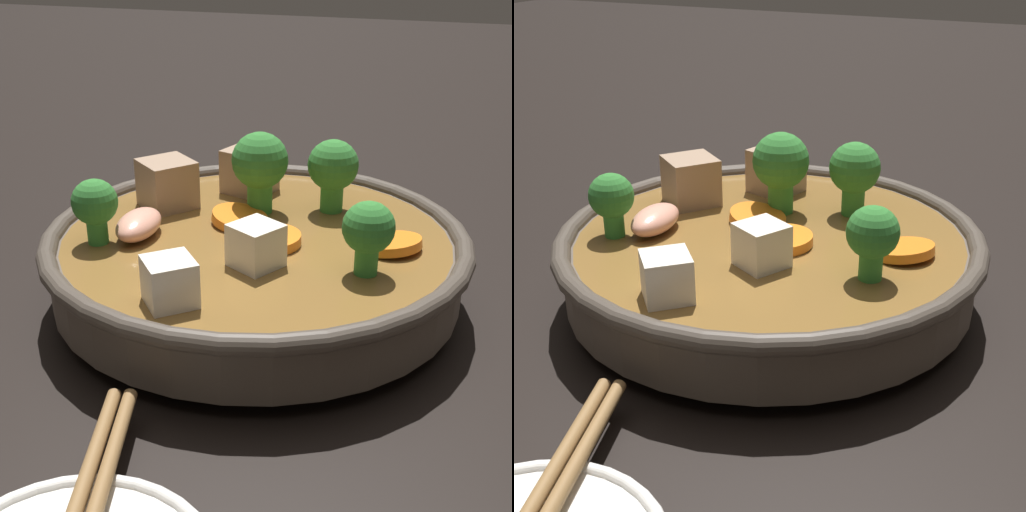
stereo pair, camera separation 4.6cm
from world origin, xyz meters
The scene contains 2 objects.
ground_plane centered at (0.00, 0.00, 0.00)m, with size 3.00×3.00×0.00m, color black.
stirfry_bowl centered at (0.00, 0.00, 0.03)m, with size 0.27×0.27×0.10m.
Camera 1 is at (-0.14, 0.40, 0.23)m, focal length 50.00 mm.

